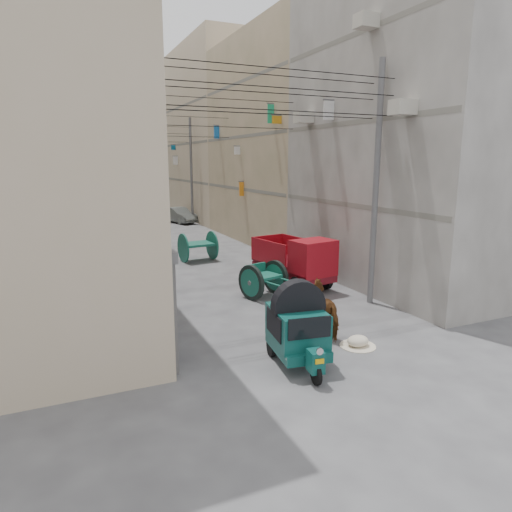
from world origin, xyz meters
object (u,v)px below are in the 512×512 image
auto_rickshaw (298,327)px  distant_car_grey (179,215)px  second_cart (198,246)px  distant_car_green (130,206)px  mini_truck (299,264)px  distant_car_white (136,229)px  feed_sack (358,341)px  horse (326,309)px  tonga_cart (264,279)px

auto_rickshaw → distant_car_grey: bearing=89.9°
second_cart → auto_rickshaw: bearing=-101.4°
auto_rickshaw → distant_car_grey: 26.72m
auto_rickshaw → distant_car_green: auto_rickshaw is taller
auto_rickshaw → mini_truck: bearing=68.8°
auto_rickshaw → distant_car_white: auto_rickshaw is taller
auto_rickshaw → feed_sack: size_ratio=3.90×
horse → auto_rickshaw: bearing=40.0°
mini_truck → distant_car_white: 15.17m
second_cart → distant_car_white: bearing=94.8°
second_cart → distant_car_grey: bearing=73.3°
tonga_cart → mini_truck: 1.89m
distant_car_green → distant_car_grey: bearing=112.4°
horse → distant_car_white: size_ratio=0.51×
feed_sack → tonga_cart: bearing=94.4°
feed_sack → distant_car_white: distant_car_white is taller
mini_truck → distant_car_white: mini_truck is taller
feed_sack → mini_truck: bearing=76.4°
mini_truck → distant_car_white: size_ratio=1.12×
auto_rickshaw → horse: bearing=47.5°
distant_car_white → distant_car_grey: (4.31, 5.83, 0.04)m
mini_truck → horse: 4.85m
distant_car_grey → distant_car_green: (-2.45, 8.42, 0.04)m
auto_rickshaw → second_cart: auto_rickshaw is taller
distant_car_grey → second_cart: bearing=-118.3°
feed_sack → distant_car_grey: 26.28m
tonga_cart → feed_sack: bearing=-102.9°
horse → tonga_cart: bearing=-87.7°
auto_rickshaw → feed_sack: (1.96, 0.24, -0.78)m
horse → distant_car_green: (-0.26, 33.48, -0.08)m
second_cart → distant_car_grey: size_ratio=0.47×
second_cart → mini_truck: bearing=-76.9°
feed_sack → distant_car_white: size_ratio=0.18×
feed_sack → distant_car_white: (-2.40, 20.37, 0.42)m
mini_truck → distant_car_grey: bearing=78.9°
auto_rickshaw → second_cart: 12.24m
mini_truck → distant_car_white: (-3.78, 14.69, -0.38)m
second_cart → feed_sack: bearing=-92.2°
tonga_cart → feed_sack: tonga_cart is taller
mini_truck → second_cart: mini_truck is taller
tonga_cart → distant_car_white: tonga_cart is taller
mini_truck → distant_car_grey: size_ratio=1.01×
auto_rickshaw → mini_truck: size_ratio=0.62×
horse → distant_car_grey: horse is taller
feed_sack → horse: horse is taller
mini_truck → second_cart: bearing=99.5°
distant_car_white → second_cart: bearing=100.2°
distant_car_green → auto_rickshaw: bearing=93.8°
auto_rickshaw → horse: 2.18m
auto_rickshaw → mini_truck: (3.34, 5.92, 0.02)m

